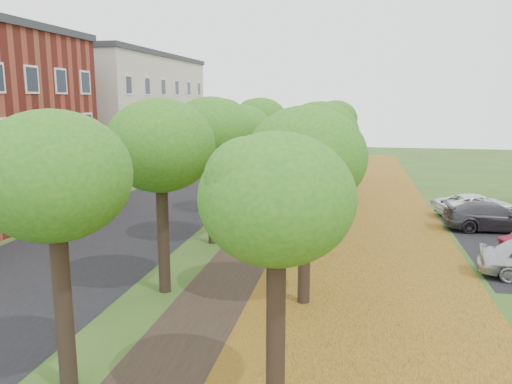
% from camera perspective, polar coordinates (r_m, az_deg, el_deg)
% --- Properties ---
extents(street_asphalt, '(8.00, 70.00, 0.01)m').
position_cam_1_polar(street_asphalt, '(27.81, -13.80, -3.31)').
color(street_asphalt, black).
rests_on(street_asphalt, ground).
extents(footpath, '(3.20, 70.00, 0.01)m').
position_cam_1_polar(footpath, '(25.63, 1.66, -4.20)').
color(footpath, black).
rests_on(footpath, ground).
extents(leaf_verge, '(7.50, 70.00, 0.01)m').
position_cam_1_polar(leaf_verge, '(25.33, 12.92, -4.65)').
color(leaf_verge, '#9D701D').
rests_on(leaf_verge, ground).
extents(tree_row_west, '(3.49, 33.49, 6.24)m').
position_cam_1_polar(tree_row_west, '(25.29, -3.24, 6.41)').
color(tree_row_west, black).
rests_on(tree_row_west, ground).
extents(tree_row_east, '(3.49, 33.49, 6.24)m').
position_cam_1_polar(tree_row_east, '(24.55, 7.75, 6.20)').
color(tree_row_east, black).
rests_on(tree_row_east, ground).
extents(building_cream, '(10.30, 20.30, 10.40)m').
position_cam_1_polar(building_cream, '(47.38, -15.46, 8.66)').
color(building_cream, beige).
rests_on(building_cream, ground).
extents(car_grey, '(4.96, 2.34, 1.40)m').
position_cam_1_polar(car_grey, '(27.84, 25.46, -2.57)').
color(car_grey, '#36363B').
rests_on(car_grey, ground).
extents(car_white, '(5.03, 3.36, 1.28)m').
position_cam_1_polar(car_white, '(30.60, 24.01, -1.45)').
color(car_white, white).
rests_on(car_white, ground).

